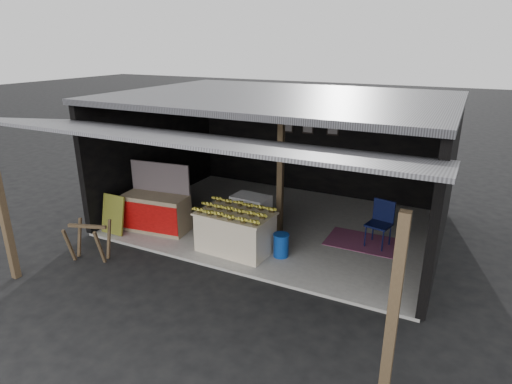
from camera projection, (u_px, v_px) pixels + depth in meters
The scene contains 13 objects.
ground at pixel (224, 271), 8.07m from camera, with size 80.00×80.00×0.00m, color black.
concrete_slab at pixel (278, 223), 10.16m from camera, with size 7.00×5.00×0.06m, color gray.
shophouse at pixel (285, 134), 9.74m from camera, with size 7.40×7.29×3.02m.
banana_table at pixel (235, 232), 8.62m from camera, with size 1.54×0.99×0.82m.
banana_pile at pixel (235, 209), 8.45m from camera, with size 1.38×0.83×0.16m, color yellow, non-canonical shape.
white_crate at pixel (251, 215), 9.39m from camera, with size 0.83×0.59×0.88m.
neighbor_stall at pixel (156, 211), 9.58m from camera, with size 1.53×0.83×1.51m.
green_signboard at pixel (113, 214), 9.42m from camera, with size 0.58×0.04×0.88m, color black.
sawhorse at pixel (89, 238), 8.33m from camera, with size 0.85×0.84×0.76m.
water_barrel at pixel (281, 246), 8.44m from camera, with size 0.30×0.30×0.45m, color #0D3996.
plastic_chair at pixel (381, 219), 8.83m from camera, with size 0.54×0.54×0.97m.
magenta_rug at pixel (363, 242), 9.11m from camera, with size 1.50×1.00×0.01m, color #71195A.
picture_frames at pixel (309, 126), 11.62m from camera, with size 1.62×0.04×0.46m.
Camera 1 is at (3.74, -6.08, 4.08)m, focal length 30.00 mm.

